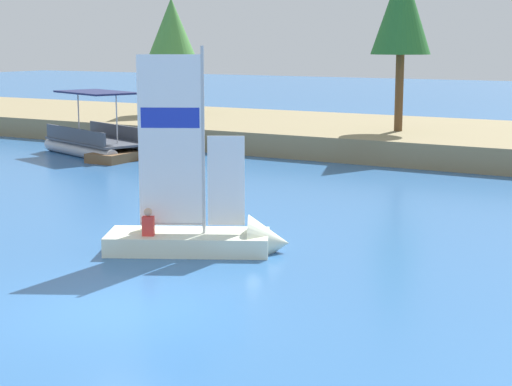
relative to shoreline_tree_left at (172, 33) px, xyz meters
name	(u,v)px	position (x,y,z in m)	size (l,w,h in m)	color
ground_plane	(118,310)	(17.79, -26.30, -5.58)	(200.00, 200.00, 0.00)	#2D609E
shore_bank	(486,143)	(17.79, -0.28, -5.05)	(80.00, 11.85, 1.06)	#897A56
shoreline_tree_left	(172,33)	(0.00, 0.00, 0.00)	(3.09, 3.09, 6.42)	brown
shoreline_tree_midleft	(402,10)	(14.24, -2.15, 0.92)	(2.69, 2.69, 7.54)	brown
wooden_dock	(142,152)	(4.60, -8.72, -5.38)	(1.51, 6.02, 0.40)	brown
sailboat	(217,236)	(16.98, -21.55, -5.20)	(4.62, 3.38, 5.45)	silver
pontoon_boat	(98,140)	(2.63, -9.42, -4.88)	(6.28, 4.28, 2.88)	#B2B2B7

